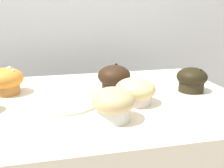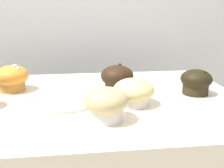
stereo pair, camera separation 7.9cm
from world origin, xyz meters
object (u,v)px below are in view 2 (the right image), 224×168
(muffin_front_right, at_px, (12,78))
(serving_plate, at_px, (63,99))
(muffin_back_right, at_px, (134,92))
(muffin_back_left, at_px, (117,77))
(muffin_front_left, at_px, (106,104))
(muffin_front_center, at_px, (196,82))

(muffin_front_right, height_order, serving_plate, muffin_front_right)
(muffin_back_right, xyz_separation_m, serving_plate, (-0.20, 0.05, -0.03))
(muffin_back_left, bearing_deg, muffin_back_right, -80.89)
(muffin_back_right, bearing_deg, serving_plate, 165.41)
(serving_plate, bearing_deg, muffin_front_left, -53.53)
(muffin_front_right, bearing_deg, serving_plate, -36.01)
(muffin_back_left, height_order, serving_plate, muffin_back_left)
(serving_plate, bearing_deg, muffin_front_center, 2.60)
(serving_plate, bearing_deg, muffin_back_right, -14.59)
(muffin_front_left, xyz_separation_m, muffin_front_right, (-0.29, 0.28, 0.00))
(muffin_back_left, distance_m, muffin_back_right, 0.16)
(muffin_back_left, xyz_separation_m, serving_plate, (-0.18, -0.10, -0.04))
(muffin_back_left, xyz_separation_m, muffin_front_left, (-0.06, -0.26, 0.00))
(muffin_back_right, distance_m, muffin_front_left, 0.13)
(muffin_back_left, distance_m, serving_plate, 0.21)
(muffin_back_right, distance_m, serving_plate, 0.21)
(muffin_back_right, height_order, muffin_front_left, muffin_front_left)
(muffin_front_center, relative_size, muffin_back_right, 0.85)
(muffin_front_center, distance_m, serving_plate, 0.42)
(muffin_back_right, distance_m, muffin_front_right, 0.42)
(muffin_back_left, distance_m, muffin_front_left, 0.26)
(muffin_front_center, xyz_separation_m, muffin_front_right, (-0.59, 0.11, 0.00))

